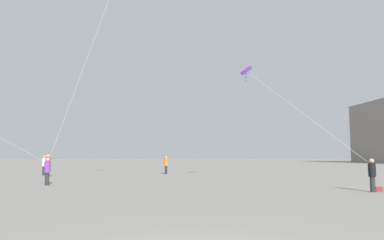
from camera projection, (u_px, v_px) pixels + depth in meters
name	position (u px, v px, depth m)	size (l,w,h in m)	color
person_in_black	(370.00, 174.00, 17.24)	(0.35, 0.35, 1.62)	#2D2D33
person_in_white	(42.00, 164.00, 30.99)	(0.38, 0.38, 1.76)	#2D2D33
person_in_red	(46.00, 164.00, 28.91)	(0.40, 0.40, 1.84)	#2D2D33
person_in_orange	(164.00, 164.00, 33.38)	(0.36, 0.36, 1.68)	#2D2D33
person_in_purple	(45.00, 170.00, 20.93)	(0.35, 0.35, 1.63)	#2D2D33
kite_violet_delta	(246.00, 72.00, 25.11)	(5.43, 8.07, 6.83)	purple
handbag_beside_flyer	(377.00, 189.00, 17.27)	(0.32, 0.14, 0.24)	maroon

